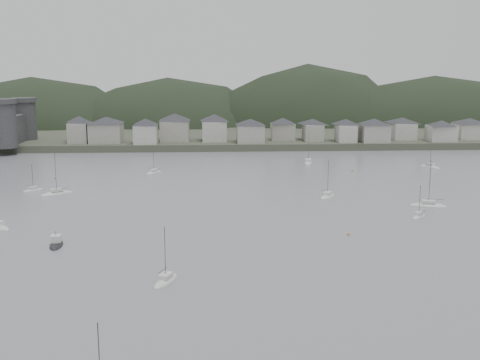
{
  "coord_description": "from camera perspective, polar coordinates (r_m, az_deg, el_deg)",
  "views": [
    {
      "loc": [
        -8.08,
        -79.27,
        35.78
      ],
      "look_at": [
        0.0,
        75.0,
        6.0
      ],
      "focal_mm": 44.09,
      "sensor_mm": 36.0,
      "label": 1
    }
  ],
  "objects": [
    {
      "name": "ground",
      "position": [
        87.35,
        2.65,
        -13.28
      ],
      "size": [
        900.0,
        900.0,
        0.0
      ],
      "primitive_type": "plane",
      "color": "slate",
      "rests_on": "ground"
    },
    {
      "name": "far_shore_land",
      "position": [
        375.92,
        -1.76,
        5.67
      ],
      "size": [
        900.0,
        250.0,
        3.0
      ],
      "primitive_type": "cube",
      "color": "#383D2D",
      "rests_on": "ground"
    },
    {
      "name": "forested_ridge",
      "position": [
        352.07,
        -0.87,
        3.23
      ],
      "size": [
        851.55,
        103.94,
        102.57
      ],
      "color": "black",
      "rests_on": "ground"
    },
    {
      "name": "waterfront_town",
      "position": [
        270.45,
        9.58,
        5.01
      ],
      "size": [
        451.48,
        28.46,
        12.92
      ],
      "color": "gray",
      "rests_on": "far_shore_land"
    },
    {
      "name": "moored_fleet",
      "position": [
        151.06,
        -6.83,
        -2.8
      ],
      "size": [
        265.69,
        165.33,
        13.16
      ],
      "color": "silver",
      "rests_on": "ground"
    },
    {
      "name": "motor_launch_far",
      "position": [
        126.1,
        -17.35,
        -5.94
      ],
      "size": [
        3.33,
        7.39,
        3.72
      ],
      "rotation": [
        0.0,
        0.0,
        3.25
      ],
      "color": "black",
      "rests_on": "ground"
    },
    {
      "name": "mooring_buoys",
      "position": [
        138.38,
        -2.6,
        -4.02
      ],
      "size": [
        113.19,
        141.6,
        0.7
      ],
      "color": "#B1753B",
      "rests_on": "ground"
    }
  ]
}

